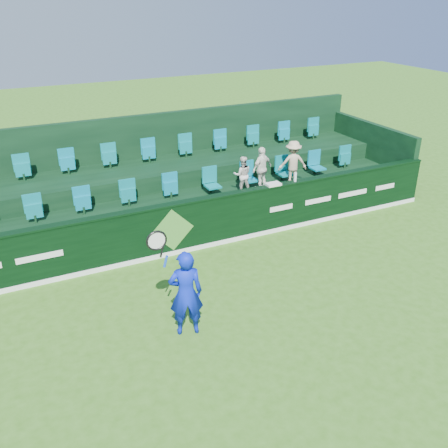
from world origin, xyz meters
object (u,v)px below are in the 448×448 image
spectator_right (293,163)px  drinks_bottle (295,177)px  tennis_player (186,293)px  spectator_middle (262,168)px  towel (273,184)px  spectator_left (242,175)px

spectator_right → drinks_bottle: (-0.65, -1.12, 0.02)m
tennis_player → drinks_bottle: size_ratio=9.91×
spectator_middle → spectator_right: spectator_right is taller
tennis_player → towel: 4.87m
tennis_player → spectator_left: 5.44m
spectator_left → spectator_middle: spectator_middle is taller
drinks_bottle → spectator_left: bearing=131.9°
drinks_bottle → spectator_middle: bearing=109.0°
towel → tennis_player: bearing=-140.3°
spectator_right → towel: 1.74m
tennis_player → spectator_left: (3.41, 4.22, 0.43)m
spectator_left → spectator_right: size_ratio=0.82×
spectator_left → tennis_player: bearing=70.3°
spectator_middle → spectator_right: bearing=161.8°
tennis_player → spectator_middle: tennis_player is taller
spectator_middle → spectator_left: bearing=-18.2°
spectator_right → spectator_left: bearing=18.7°
tennis_player → drinks_bottle: 5.42m
towel → drinks_bottle: bearing=0.0°
spectator_middle → spectator_right: (1.03, 0.00, 0.02)m
tennis_player → spectator_left: tennis_player is taller
spectator_middle → towel: spectator_middle is taller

